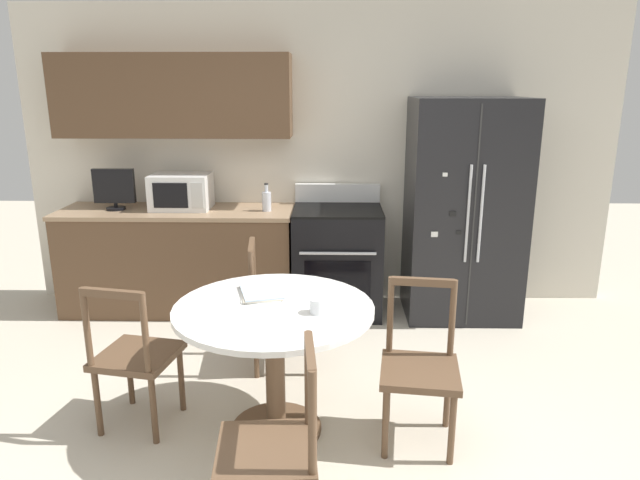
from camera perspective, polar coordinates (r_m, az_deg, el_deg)
back_wall at (r=5.08m, az=-3.62°, el=9.68°), size 5.20×0.44×2.60m
kitchen_counter at (r=5.14m, az=-13.86°, el=-1.91°), size 2.00×0.64×0.90m
refrigerator at (r=4.92m, az=14.19°, el=2.91°), size 0.93×0.72×1.83m
oven_range at (r=4.93m, az=1.74°, el=-1.96°), size 0.75×0.68×1.08m
microwave at (r=5.02m, az=-13.70°, el=4.74°), size 0.49×0.37×0.30m
countertop_tv at (r=5.14m, az=-19.89°, el=4.91°), size 0.35×0.16×0.35m
counter_bottle at (r=4.82m, az=-5.36°, el=3.95°), size 0.08×0.08×0.24m
dining_table at (r=3.20m, az=-4.58°, el=-9.41°), size 1.10×1.10×0.77m
dining_chair_right at (r=3.24m, az=9.94°, el=-12.53°), size 0.47×0.47×0.90m
dining_chair_near at (r=2.59m, az=-4.71°, el=-20.25°), size 0.45×0.45×0.90m
dining_chair_left at (r=3.48m, az=-18.02°, el=-11.09°), size 0.49×0.49×0.90m
dining_chair_far at (r=4.00m, az=-4.37°, el=-6.76°), size 0.46×0.46×0.90m
candle_glass at (r=3.02m, az=-0.22°, el=-6.71°), size 0.09×0.09×0.08m
mail_stack at (r=3.31m, az=-5.89°, el=-5.20°), size 0.29×0.35×0.02m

